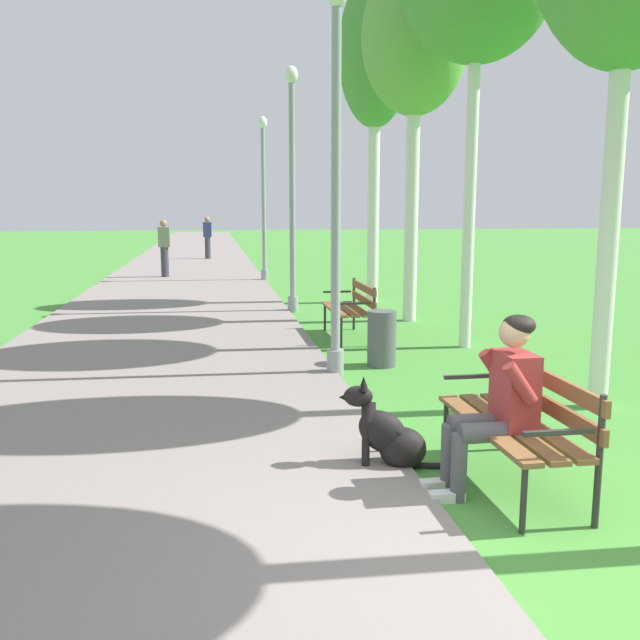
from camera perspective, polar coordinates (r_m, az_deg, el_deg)
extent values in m
plane|color=#478E38|center=(4.06, 17.69, -19.85)|extent=(120.00, 120.00, 0.00)
cube|color=gray|center=(27.21, -10.78, 5.17)|extent=(4.39, 60.00, 0.04)
cube|color=brown|center=(4.90, 13.70, -8.75)|extent=(0.14, 1.50, 0.04)
cube|color=brown|center=(4.97, 15.59, -8.57)|extent=(0.14, 1.50, 0.04)
cube|color=brown|center=(5.04, 17.41, -8.39)|extent=(0.14, 1.50, 0.04)
cube|color=brown|center=(5.05, 18.57, -6.77)|extent=(0.04, 1.50, 0.11)
cube|color=brown|center=(5.00, 18.67, -4.79)|extent=(0.04, 1.50, 0.11)
cylinder|color=#2D2B28|center=(5.57, 10.60, -8.85)|extent=(0.04, 0.04, 0.45)
cylinder|color=#2D2B28|center=(5.69, 15.25, -6.53)|extent=(0.04, 0.04, 0.85)
cube|color=#2D2B28|center=(5.53, 12.69, -4.69)|extent=(0.45, 0.04, 0.03)
cylinder|color=#2D2B28|center=(4.38, 16.87, -14.26)|extent=(0.04, 0.04, 0.45)
cylinder|color=#2D2B28|center=(4.53, 22.56, -11.06)|extent=(0.04, 0.04, 0.85)
cube|color=#2D2B28|center=(4.33, 19.54, -8.96)|extent=(0.45, 0.04, 0.03)
cube|color=brown|center=(10.19, 1.21, 0.92)|extent=(0.14, 1.50, 0.04)
cube|color=brown|center=(10.22, 2.17, 0.94)|extent=(0.14, 1.50, 0.04)
cube|color=brown|center=(10.26, 3.13, 0.96)|extent=(0.14, 1.50, 0.04)
cube|color=brown|center=(10.26, 3.71, 1.75)|extent=(0.04, 1.50, 0.11)
cube|color=brown|center=(10.24, 3.72, 2.75)|extent=(0.04, 1.50, 0.11)
cylinder|color=#2D2B28|center=(10.89, 0.42, 0.28)|extent=(0.04, 0.04, 0.45)
cylinder|color=#2D2B28|center=(10.95, 2.90, 1.37)|extent=(0.04, 0.04, 0.85)
cube|color=#2D2B28|center=(10.87, 1.46, 2.41)|extent=(0.45, 0.04, 0.03)
cylinder|color=#2D2B28|center=(9.55, 1.80, -1.02)|extent=(0.04, 0.04, 0.45)
cylinder|color=#2D2B28|center=(9.62, 4.61, 0.23)|extent=(0.04, 0.04, 0.85)
cube|color=#2D2B28|center=(9.53, 2.99, 1.41)|extent=(0.45, 0.04, 0.03)
cylinder|color=#4C4C51|center=(4.89, 13.25, -8.50)|extent=(0.42, 0.14, 0.14)
cylinder|color=#4C4C51|center=(4.90, 10.83, -11.32)|extent=(0.11, 0.11, 0.47)
cube|color=silver|center=(4.94, 9.86, -13.57)|extent=(0.24, 0.09, 0.07)
cylinder|color=#4C4C51|center=(4.72, 14.19, -9.22)|extent=(0.42, 0.14, 0.14)
cylinder|color=#4C4C51|center=(4.72, 11.67, -12.14)|extent=(0.11, 0.11, 0.47)
cube|color=silver|center=(4.77, 10.66, -14.47)|extent=(0.24, 0.09, 0.07)
cube|color=maroon|center=(4.82, 16.15, -5.69)|extent=(0.22, 0.36, 0.52)
cylinder|color=maroon|center=(4.94, 14.58, -4.04)|extent=(0.25, 0.09, 0.30)
cylinder|color=maroon|center=(4.59, 16.59, -5.16)|extent=(0.25, 0.09, 0.30)
sphere|color=tan|center=(4.72, 16.15, -1.01)|extent=(0.21, 0.21, 0.21)
ellipsoid|color=black|center=(4.73, 16.50, -0.40)|extent=(0.22, 0.23, 0.14)
ellipsoid|color=black|center=(5.23, 7.01, -10.71)|extent=(0.41, 0.35, 0.32)
ellipsoid|color=black|center=(5.18, 5.36, -9.41)|extent=(0.54, 0.32, 0.48)
ellipsoid|color=black|center=(5.17, 5.92, -9.01)|extent=(0.39, 0.26, 0.27)
cylinder|color=black|center=(5.27, 3.88, -10.17)|extent=(0.06, 0.06, 0.38)
cylinder|color=black|center=(5.16, 3.89, -10.62)|extent=(0.06, 0.06, 0.38)
cylinder|color=black|center=(5.14, 4.14, -7.87)|extent=(0.14, 0.19, 0.19)
ellipsoid|color=black|center=(5.10, 3.26, -6.47)|extent=(0.25, 0.18, 0.16)
cone|color=black|center=(5.10, 2.13, -6.56)|extent=(0.12, 0.11, 0.09)
cone|color=black|center=(5.12, 3.72, -5.26)|extent=(0.06, 0.06, 0.09)
cone|color=black|center=(5.03, 3.72, -5.52)|extent=(0.06, 0.06, 0.09)
cylinder|color=black|center=(5.30, 9.19, -12.07)|extent=(0.28, 0.10, 0.04)
cylinder|color=gray|center=(8.02, 1.30, -3.58)|extent=(0.20, 0.20, 0.30)
cylinder|color=gray|center=(7.82, 1.36, 10.31)|extent=(0.11, 0.11, 4.16)
cylinder|color=gray|center=(12.87, -2.30, 1.35)|extent=(0.20, 0.20, 0.30)
cylinder|color=gray|center=(12.74, -2.36, 10.12)|extent=(0.11, 0.11, 4.23)
ellipsoid|color=silver|center=(12.97, -2.43, 20.04)|extent=(0.24, 0.24, 0.32)
cylinder|color=gray|center=(18.51, -4.71, 3.79)|extent=(0.20, 0.20, 0.30)
cylinder|color=gray|center=(18.42, -4.79, 9.65)|extent=(0.11, 0.11, 4.08)
ellipsoid|color=silver|center=(18.56, -4.88, 16.33)|extent=(0.24, 0.24, 0.32)
cylinder|color=silver|center=(7.05, 23.37, 8.18)|extent=(0.19, 0.19, 3.79)
cylinder|color=silver|center=(9.66, 12.58, 10.44)|extent=(0.16, 0.16, 4.33)
cylinder|color=silver|center=(11.84, 7.77, 9.55)|extent=(0.23, 0.23, 4.00)
ellipsoid|color=#66A847|center=(12.17, 8.08, 22.66)|extent=(1.79, 1.85, 2.54)
cylinder|color=silver|center=(14.16, 4.54, 9.90)|extent=(0.24, 0.24, 4.16)
ellipsoid|color=#4C933D|center=(14.50, 4.70, 21.74)|extent=(1.48, 1.59, 2.98)
cylinder|color=#515156|center=(8.45, 5.25, -1.57)|extent=(0.36, 0.36, 0.70)
cylinder|color=#383842|center=(19.67, -13.01, 4.75)|extent=(0.22, 0.22, 0.88)
cube|color=#6B7F5B|center=(19.62, -13.08, 6.85)|extent=(0.32, 0.20, 0.56)
sphere|color=#A37556|center=(19.61, -13.13, 7.99)|extent=(0.20, 0.20, 0.20)
cylinder|color=#383842|center=(26.56, -9.48, 6.02)|extent=(0.22, 0.22, 0.88)
cube|color=navy|center=(26.53, -9.53, 7.57)|extent=(0.32, 0.20, 0.56)
sphere|color=#A37556|center=(26.52, -9.55, 8.41)|extent=(0.20, 0.20, 0.20)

